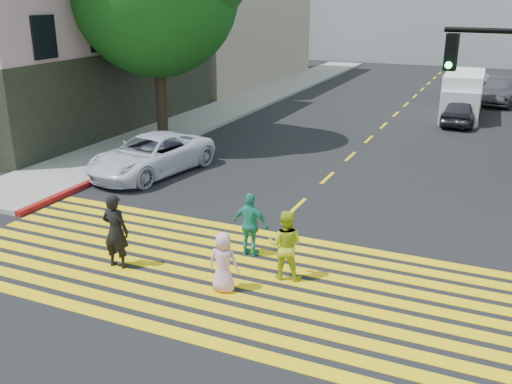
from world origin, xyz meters
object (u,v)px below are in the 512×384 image
Objects in this scene: silver_car at (479,82)px; white_van at (462,97)px; white_sedan at (151,155)px; dark_car_parked at (501,91)px; pedestrian_woman at (285,245)px; pedestrian_man at (116,231)px; dark_car_near at (461,111)px; pedestrian_child at (223,262)px; pedestrian_extra at (251,225)px.

white_van reaches higher than silver_car.
dark_car_parked is at bearing 70.98° from white_sedan.
dark_car_parked is at bearing -107.43° from pedestrian_woman.
pedestrian_man is 21.44m from white_van.
white_sedan is 1.09× the size of dark_car_parked.
dark_car_parked is at bearing 69.47° from white_van.
dark_car_parked is (10.59, 19.37, 0.06)m from white_sedan.
pedestrian_man is 7.21m from white_sedan.
silver_car is at bearing 119.02° from dark_car_parked.
white_van is (-0.14, 1.56, 0.44)m from dark_car_near.
pedestrian_child is 1.85m from pedestrian_extra.
pedestrian_woman is 8.83m from white_sedan.
white_sedan is 1.12× the size of silver_car.
white_van is (-1.68, -5.05, 0.33)m from dark_car_parked.
pedestrian_child is at bearing -91.21° from dark_car_parked.
dark_car_parked reaches higher than pedestrian_child.
pedestrian_man is 26.75m from dark_car_parked.
pedestrian_woman is 0.32× the size of white_sedan.
dark_car_near is (5.70, 19.15, -0.24)m from pedestrian_man.
white_van reaches higher than pedestrian_extra.
white_van is (8.91, 14.32, 0.40)m from white_sedan.
dark_car_parked is at bearing -96.07° from pedestrian_extra.
pedestrian_man is at bearing 6.61° from pedestrian_woman.
dark_car_parked is (1.55, 6.61, 0.10)m from dark_car_near.
dark_car_near is at bearing -95.30° from pedestrian_extra.
pedestrian_child is (-0.97, -1.06, -0.13)m from pedestrian_woman.
dark_car_near is (9.05, 12.77, -0.04)m from white_sedan.
dark_car_near is 0.86× the size of silver_car.
pedestrian_woman is at bearing 151.89° from pedestrian_extra.
pedestrian_man is 0.47× the size of dark_car_near.
silver_car is (0.11, 10.50, -0.00)m from dark_car_near.
dark_car_parked reaches higher than silver_car.
pedestrian_woman is 1.40m from pedestrian_extra.
pedestrian_extra is 0.36× the size of silver_car.
pedestrian_woman is at bearing -27.48° from white_sedan.
white_van reaches higher than pedestrian_man.
silver_car is (5.80, 29.65, -0.25)m from pedestrian_man.
white_sedan is 22.08m from dark_car_parked.
pedestrian_extra is at bearing -101.23° from white_van.
silver_car is 0.97× the size of dark_car_parked.
pedestrian_child is at bearing 77.40° from silver_car.
pedestrian_extra is 19.13m from white_van.
dark_car_near is at bearing -105.57° from pedestrian_woman.
white_sedan is (-3.35, 6.38, -0.20)m from pedestrian_man.
dark_car_near is at bearing -94.44° from dark_car_parked.
white_sedan is at bearing -53.21° from pedestrian_child.
pedestrian_child is 26.16m from dark_car_parked.
dark_car_near reaches higher than silver_car.
pedestrian_man is 3.11m from pedestrian_extra.
dark_car_parked is 0.92× the size of white_van.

